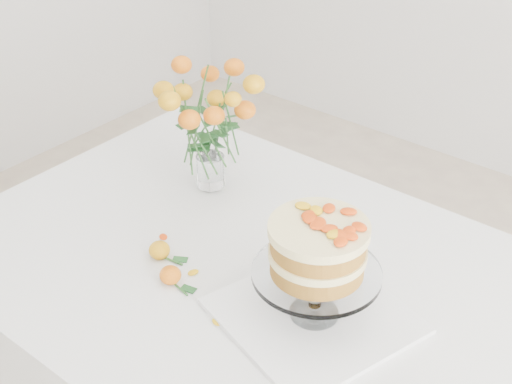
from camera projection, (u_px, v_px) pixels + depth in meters
table at (267, 302)px, 1.55m from camera, size 1.43×0.93×0.76m
napkin at (314, 316)px, 1.39m from camera, size 0.41×0.41×0.01m
cake_stand at (318, 253)px, 1.31m from camera, size 0.25×0.25×0.22m
rose_vase at (208, 112)px, 1.69m from camera, size 0.27×0.27×0.35m
loose_rose_near at (160, 250)px, 1.54m from camera, size 0.08×0.05×0.04m
loose_rose_far at (170, 275)px, 1.47m from camera, size 0.08×0.05×0.04m
stray_petal_a at (193, 273)px, 1.51m from camera, size 0.03×0.02×0.00m
stray_petal_b at (216, 302)px, 1.43m from camera, size 0.03×0.02×0.00m
stray_petal_c at (217, 322)px, 1.38m from camera, size 0.03×0.02×0.00m
stray_petal_d at (163, 237)px, 1.61m from camera, size 0.03×0.02×0.00m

